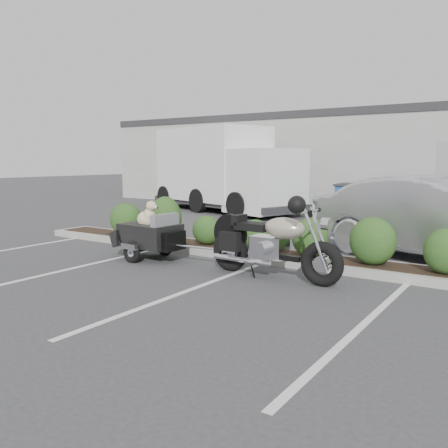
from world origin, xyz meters
The scene contains 8 objects.
ground centered at (0.00, 0.00, 0.00)m, with size 90.00×90.00×0.00m, color #38383A.
planter_kerb centered at (1.00, 2.20, 0.07)m, with size 12.00×1.00×0.15m, color #9E9E93.
building centered at (0.00, 17.00, 2.00)m, with size 26.00×10.00×4.00m, color #9EA099.
motorcycle centered at (1.89, 0.88, 0.58)m, with size 2.53×0.85×1.45m.
pet_trailer centered at (-0.90, 0.90, 0.51)m, with size 2.02×1.13×1.20m.
sedan centered at (3.96, 4.01, 0.83)m, with size 1.76×5.04×1.66m, color silver.
dumpster centered at (0.94, 9.13, 0.62)m, with size 1.96×1.42×1.23m.
delivery_truck centered at (-4.71, 9.35, 1.55)m, with size 7.41×4.34×3.23m.
Camera 1 is at (5.55, -6.09, 1.98)m, focal length 38.00 mm.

